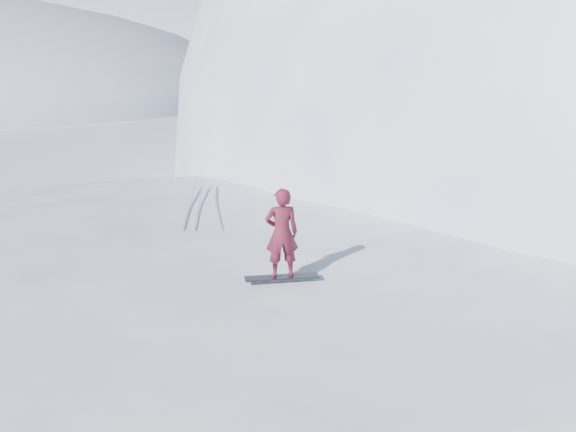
% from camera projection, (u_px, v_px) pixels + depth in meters
% --- Properties ---
extents(ground, '(400.00, 400.00, 0.00)m').
position_uv_depth(ground, '(218.00, 352.00, 15.60)').
color(ground, white).
rests_on(ground, ground).
extents(near_ridge, '(36.00, 28.00, 4.80)m').
position_uv_depth(near_ridge, '(277.00, 305.00, 18.34)').
color(near_ridge, white).
rests_on(near_ridge, ground).
extents(peak_shoulder, '(28.00, 24.00, 18.00)m').
position_uv_depth(peak_shoulder, '(496.00, 184.00, 33.41)').
color(peak_shoulder, white).
rests_on(peak_shoulder, ground).
extents(far_ridge_c, '(140.00, 90.00, 36.00)m').
position_uv_depth(far_ridge_c, '(152.00, 76.00, 125.70)').
color(far_ridge_c, white).
rests_on(far_ridge_c, ground).
extents(wind_bumps, '(16.00, 14.40, 1.00)m').
position_uv_depth(wind_bumps, '(216.00, 315.00, 17.70)').
color(wind_bumps, white).
rests_on(wind_bumps, ground).
extents(snowboard, '(1.62, 0.75, 0.03)m').
position_uv_depth(snowboard, '(282.00, 277.00, 13.79)').
color(snowboard, black).
rests_on(snowboard, near_ridge).
extents(snowboarder, '(0.82, 0.65, 1.95)m').
position_uv_depth(snowboarder, '(282.00, 233.00, 13.52)').
color(snowboarder, maroon).
rests_on(snowboarder, snowboard).
extents(board_tracks, '(2.36, 5.88, 0.04)m').
position_uv_depth(board_tracks, '(202.00, 202.00, 20.03)').
color(board_tracks, silver).
rests_on(board_tracks, ground).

